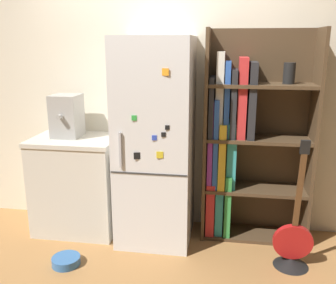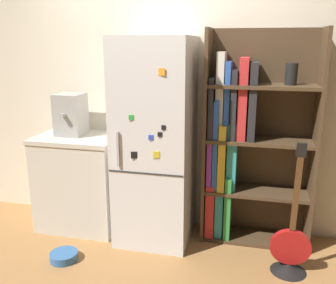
{
  "view_description": "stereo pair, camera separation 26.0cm",
  "coord_description": "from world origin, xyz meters",
  "px_view_note": "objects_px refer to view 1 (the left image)",
  "views": [
    {
      "loc": [
        0.62,
        -3.09,
        1.8
      ],
      "look_at": [
        0.11,
        0.15,
        0.93
      ],
      "focal_mm": 40.0,
      "sensor_mm": 36.0,
      "label": 1
    },
    {
      "loc": [
        0.87,
        -3.04,
        1.8
      ],
      "look_at": [
        0.11,
        0.15,
        0.93
      ],
      "focal_mm": 40.0,
      "sensor_mm": 36.0,
      "label": 2
    }
  ],
  "objects_px": {
    "guitar": "(292,248)",
    "pet_bowl": "(66,260)",
    "refrigerator": "(156,142)",
    "espresso_machine": "(67,116)",
    "bookshelf": "(241,143)"
  },
  "relations": [
    {
      "from": "guitar",
      "to": "pet_bowl",
      "type": "relative_size",
      "value": 4.73
    },
    {
      "from": "guitar",
      "to": "pet_bowl",
      "type": "distance_m",
      "value": 1.88
    },
    {
      "from": "refrigerator",
      "to": "espresso_machine",
      "type": "xyz_separation_m",
      "value": [
        -0.86,
        0.07,
        0.2
      ]
    },
    {
      "from": "espresso_machine",
      "to": "refrigerator",
      "type": "bearing_deg",
      "value": -4.61
    },
    {
      "from": "espresso_machine",
      "to": "pet_bowl",
      "type": "height_order",
      "value": "espresso_machine"
    },
    {
      "from": "espresso_machine",
      "to": "pet_bowl",
      "type": "relative_size",
      "value": 1.69
    },
    {
      "from": "refrigerator",
      "to": "pet_bowl",
      "type": "xyz_separation_m",
      "value": [
        -0.66,
        -0.6,
        -0.89
      ]
    },
    {
      "from": "guitar",
      "to": "bookshelf",
      "type": "bearing_deg",
      "value": 130.49
    },
    {
      "from": "espresso_machine",
      "to": "bookshelf",
      "type": "bearing_deg",
      "value": 3.77
    },
    {
      "from": "bookshelf",
      "to": "espresso_machine",
      "type": "relative_size",
      "value": 4.82
    },
    {
      "from": "pet_bowl",
      "to": "guitar",
      "type": "bearing_deg",
      "value": 8.27
    },
    {
      "from": "espresso_machine",
      "to": "guitar",
      "type": "bearing_deg",
      "value": -11.04
    },
    {
      "from": "espresso_machine",
      "to": "guitar",
      "type": "relative_size",
      "value": 0.36
    },
    {
      "from": "guitar",
      "to": "pet_bowl",
      "type": "bearing_deg",
      "value": -171.73
    },
    {
      "from": "refrigerator",
      "to": "bookshelf",
      "type": "height_order",
      "value": "bookshelf"
    }
  ]
}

